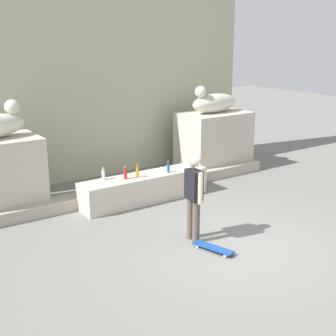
{
  "coord_description": "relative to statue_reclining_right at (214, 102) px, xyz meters",
  "views": [
    {
      "loc": [
        -5.56,
        -5.96,
        3.78
      ],
      "look_at": [
        -0.17,
        1.82,
        1.1
      ],
      "focal_mm": 51.03,
      "sensor_mm": 36.0,
      "label": 1
    }
  ],
  "objects": [
    {
      "name": "ground_plane",
      "position": [
        -3.02,
        -4.18,
        -1.93
      ],
      "size": [
        40.0,
        40.0,
        0.0
      ],
      "primitive_type": "plane",
      "color": "slate"
    },
    {
      "name": "facade_wall",
      "position": [
        -3.02,
        1.53,
        0.95
      ],
      "size": [
        9.6,
        0.6,
        5.76
      ],
      "primitive_type": "cube",
      "color": "#B4B796",
      "rests_on": "ground_plane"
    },
    {
      "name": "pedestal_right",
      "position": [
        0.04,
        0.0,
        -1.11
      ],
      "size": [
        1.94,
        1.25,
        1.65
      ],
      "primitive_type": "cube",
      "color": "beige",
      "rests_on": "ground_plane"
    },
    {
      "name": "statue_reclining_right",
      "position": [
        0.0,
        0.0,
        0.0
      ],
      "size": [
        1.65,
        0.71,
        0.78
      ],
      "rotation": [
        0.0,
        0.0,
        3.24
      ],
      "color": "beige",
      "rests_on": "pedestal_right"
    },
    {
      "name": "ledge_block",
      "position": [
        -3.02,
        -1.16,
        -1.62
      ],
      "size": [
        3.14,
        0.68,
        0.63
      ],
      "primitive_type": "cube",
      "color": "beige",
      "rests_on": "ground_plane"
    },
    {
      "name": "skater",
      "position": [
        -3.44,
        -3.56,
        -1.01
      ],
      "size": [
        0.23,
        0.54,
        1.67
      ],
      "rotation": [
        0.0,
        0.0,
        1.48
      ],
      "color": "brown",
      "rests_on": "ground_plane"
    },
    {
      "name": "skateboard",
      "position": [
        -3.44,
        -4.15,
        -1.86
      ],
      "size": [
        0.41,
        0.82,
        0.08
      ],
      "rotation": [
        0.0,
        0.0,
        1.85
      ],
      "color": "navy",
      "rests_on": "ground_plane"
    },
    {
      "name": "bottle_orange",
      "position": [
        -3.25,
        -1.23,
        -1.18
      ],
      "size": [
        0.06,
        0.06,
        0.3
      ],
      "color": "orange",
      "rests_on": "ledge_block"
    },
    {
      "name": "bottle_blue",
      "position": [
        -2.45,
        -1.3,
        -1.19
      ],
      "size": [
        0.07,
        0.07,
        0.28
      ],
      "color": "#194C99",
      "rests_on": "ledge_block"
    },
    {
      "name": "bottle_red",
      "position": [
        -3.53,
        -1.18,
        -1.19
      ],
      "size": [
        0.08,
        0.08,
        0.29
      ],
      "color": "red",
      "rests_on": "ledge_block"
    },
    {
      "name": "bottle_clear",
      "position": [
        -3.97,
        -0.96,
        -1.19
      ],
      "size": [
        0.07,
        0.07,
        0.28
      ],
      "color": "silver",
      "rests_on": "ledge_block"
    },
    {
      "name": "stair_step",
      "position": [
        -3.02,
        -0.64,
        -1.79
      ],
      "size": [
        8.05,
        0.5,
        0.27
      ],
      "primitive_type": "cube",
      "color": "#A9A08F",
      "rests_on": "ground_plane"
    }
  ]
}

